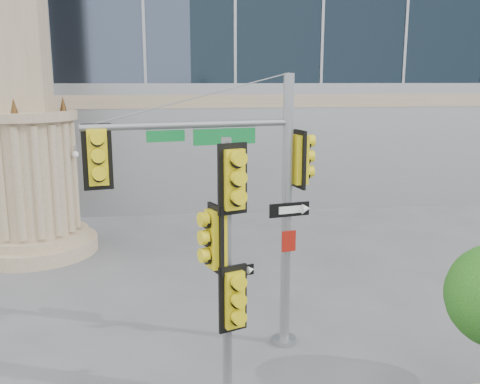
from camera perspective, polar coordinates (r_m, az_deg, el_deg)
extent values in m
plane|color=#545456|center=(12.22, -1.35, -18.42)|extent=(120.00, 120.00, 0.00)
cylinder|color=tan|center=(20.92, -20.96, -5.33)|extent=(4.40, 4.40, 0.50)
cylinder|color=tan|center=(20.81, -21.04, -4.28)|extent=(3.80, 3.80, 0.30)
cylinder|color=tan|center=(20.35, -21.49, 1.55)|extent=(3.00, 3.00, 4.00)
cylinder|color=tan|center=(20.10, -21.96, 7.58)|extent=(3.50, 3.50, 0.30)
cone|color=#472D14|center=(19.81, -18.36, 8.95)|extent=(0.24, 0.24, 0.50)
cylinder|color=slate|center=(13.30, 4.74, -15.46)|extent=(0.59, 0.59, 0.13)
cylinder|color=slate|center=(12.20, 4.99, -2.45)|extent=(0.23, 0.23, 6.31)
cylinder|color=slate|center=(11.12, -5.32, 7.15)|extent=(4.36, 1.02, 0.15)
cube|color=#0D712D|center=(11.33, -1.64, 5.94)|extent=(1.35, 0.31, 0.34)
cube|color=yellow|center=(10.89, -14.98, 3.63)|extent=(0.62, 0.40, 1.31)
cube|color=yellow|center=(12.07, 6.37, 3.48)|extent=(0.40, 0.62, 1.31)
cube|color=black|center=(12.03, 5.29, -1.89)|extent=(0.95, 0.22, 0.32)
cube|color=maroon|center=(12.22, 5.22, -5.24)|extent=(0.34, 0.10, 0.48)
cylinder|color=slate|center=(10.19, -1.39, -8.72)|extent=(0.19, 0.19, 5.16)
cube|color=yellow|center=(9.50, -0.82, 1.39)|extent=(0.63, 0.47, 1.29)
cube|color=yellow|center=(9.86, -2.59, -5.01)|extent=(0.47, 0.63, 1.29)
cube|color=yellow|center=(10.16, -0.78, -11.29)|extent=(0.63, 0.47, 1.29)
cube|color=black|center=(10.15, -0.13, -8.49)|extent=(0.61, 0.26, 0.21)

